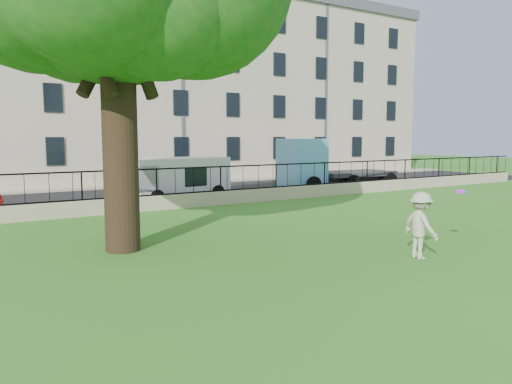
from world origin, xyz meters
TOP-DOWN VIEW (x-y plane):
  - ground at (0.00, 0.00)m, footprint 120.00×120.00m
  - retaining_wall at (0.00, 12.00)m, footprint 50.00×0.40m
  - iron_railing at (0.00, 12.00)m, footprint 50.00×0.05m
  - street at (0.00, 16.70)m, footprint 60.00×9.00m
  - sidewalk at (0.00, 21.90)m, footprint 60.00×1.40m
  - building_row at (0.00, 27.57)m, footprint 56.40×10.40m
  - man at (2.50, 0.63)m, footprint 0.77×1.16m
  - frisbee at (4.00, 0.59)m, footprint 0.28×0.27m
  - white_van at (2.00, 14.40)m, footprint 5.03×2.49m
  - blue_truck at (12.00, 14.40)m, footprint 7.11×3.04m

SIDE VIEW (x-z plane):
  - ground at x=0.00m, z-range 0.00..0.00m
  - street at x=0.00m, z-range 0.00..0.01m
  - sidewalk at x=0.00m, z-range 0.00..0.12m
  - retaining_wall at x=0.00m, z-range 0.00..0.60m
  - man at x=2.50m, z-range 0.00..1.67m
  - white_van at x=2.00m, z-range 0.00..2.03m
  - iron_railing at x=0.00m, z-range 0.59..1.72m
  - blue_truck at x=12.00m, z-range 0.00..2.91m
  - frisbee at x=4.00m, z-range 1.54..1.66m
  - building_row at x=0.00m, z-range 0.02..13.82m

